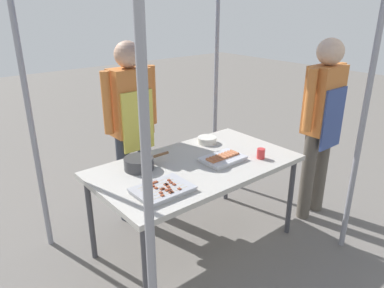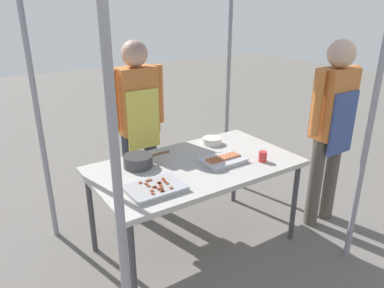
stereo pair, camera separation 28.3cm
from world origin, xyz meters
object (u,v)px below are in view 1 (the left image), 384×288
at_px(cooking_wok, 139,163).
at_px(condiment_bowl, 207,140).
at_px(vendor_woman, 132,119).
at_px(customer_nearby, 322,116).
at_px(tray_grilled_sausages, 223,158).
at_px(drink_cup_near_edge, 261,154).
at_px(stall_table, 196,170).
at_px(tray_meat_skewers, 163,190).

bearing_deg(cooking_wok, condiment_bowl, 5.94).
bearing_deg(vendor_woman, customer_nearby, 141.39).
distance_m(tray_grilled_sausages, cooking_wok, 0.66).
bearing_deg(drink_cup_near_edge, tray_grilled_sausages, 149.33).
bearing_deg(condiment_bowl, vendor_woman, 138.64).
bearing_deg(condiment_bowl, stall_table, -142.54).
distance_m(drink_cup_near_edge, vendor_woman, 1.16).
height_order(condiment_bowl, drink_cup_near_edge, drink_cup_near_edge).
xyz_separation_m(stall_table, customer_nearby, (1.18, -0.33, 0.29)).
xyz_separation_m(tray_grilled_sausages, vendor_woman, (-0.33, 0.81, 0.20)).
height_order(cooking_wok, drink_cup_near_edge, cooking_wok).
relative_size(tray_meat_skewers, drink_cup_near_edge, 4.62).
xyz_separation_m(drink_cup_near_edge, customer_nearby, (0.71, -0.08, 0.19)).
xyz_separation_m(tray_grilled_sausages, condiment_bowl, (0.16, 0.37, 0.01)).
distance_m(cooking_wok, condiment_bowl, 0.76).
bearing_deg(tray_meat_skewers, drink_cup_near_edge, -2.91).
relative_size(cooking_wok, customer_nearby, 0.23).
xyz_separation_m(condiment_bowl, customer_nearby, (0.82, -0.61, 0.21)).
relative_size(drink_cup_near_edge, vendor_woman, 0.05).
bearing_deg(customer_nearby, stall_table, 164.30).
bearing_deg(tray_grilled_sausages, cooking_wok, 153.66).
relative_size(tray_grilled_sausages, condiment_bowl, 1.99).
xyz_separation_m(cooking_wok, condiment_bowl, (0.76, 0.08, -0.02)).
bearing_deg(tray_meat_skewers, stall_table, 23.76).
xyz_separation_m(tray_meat_skewers, customer_nearby, (1.65, -0.13, 0.22)).
bearing_deg(stall_table, vendor_woman, 100.60).
bearing_deg(tray_meat_skewers, customer_nearby, -4.42).
bearing_deg(tray_grilled_sausages, drink_cup_near_edge, -30.67).
height_order(tray_grilled_sausages, tray_meat_skewers, tray_grilled_sausages).
bearing_deg(customer_nearby, tray_grilled_sausages, 166.28).
relative_size(condiment_bowl, vendor_woman, 0.10).
distance_m(tray_grilled_sausages, tray_meat_skewers, 0.67).
xyz_separation_m(stall_table, tray_grilled_sausages, (0.20, -0.09, 0.07)).
bearing_deg(vendor_woman, tray_meat_skewers, 70.30).
height_order(drink_cup_near_edge, vendor_woman, vendor_woman).
height_order(condiment_bowl, vendor_woman, vendor_woman).
bearing_deg(cooking_wok, drink_cup_near_edge, -27.73).
distance_m(tray_meat_skewers, customer_nearby, 1.66).
bearing_deg(tray_meat_skewers, tray_grilled_sausages, 9.59).
distance_m(condiment_bowl, customer_nearby, 1.04).
bearing_deg(tray_grilled_sausages, tray_meat_skewers, -170.41).
bearing_deg(tray_grilled_sausages, vendor_woman, 112.39).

